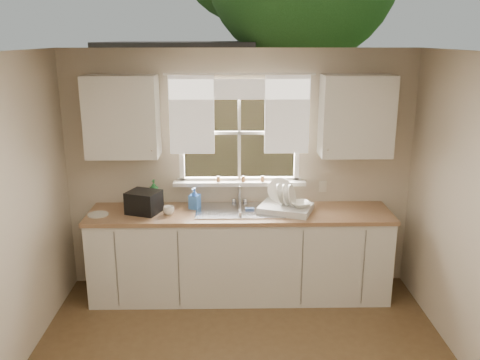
{
  "coord_description": "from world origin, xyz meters",
  "views": [
    {
      "loc": [
        -0.09,
        -3.13,
        2.6
      ],
      "look_at": [
        0.0,
        1.65,
        1.25
      ],
      "focal_mm": 38.0,
      "sensor_mm": 36.0,
      "label": 1
    }
  ],
  "objects_px": {
    "soap_bottle_a": "(154,193)",
    "black_appliance": "(144,202)",
    "cup": "(169,211)",
    "dish_rack": "(285,205)"
  },
  "relations": [
    {
      "from": "dish_rack",
      "to": "soap_bottle_a",
      "type": "height_order",
      "value": "dish_rack"
    },
    {
      "from": "cup",
      "to": "black_appliance",
      "type": "xyz_separation_m",
      "value": [
        -0.25,
        0.06,
        0.07
      ]
    },
    {
      "from": "dish_rack",
      "to": "soap_bottle_a",
      "type": "xyz_separation_m",
      "value": [
        -1.34,
        0.2,
        0.08
      ]
    },
    {
      "from": "soap_bottle_a",
      "to": "dish_rack",
      "type": "bearing_deg",
      "value": -0.28
    },
    {
      "from": "dish_rack",
      "to": "cup",
      "type": "height_order",
      "value": "dish_rack"
    },
    {
      "from": "soap_bottle_a",
      "to": "cup",
      "type": "height_order",
      "value": "soap_bottle_a"
    },
    {
      "from": "soap_bottle_a",
      "to": "black_appliance",
      "type": "relative_size",
      "value": 0.92
    },
    {
      "from": "cup",
      "to": "dish_rack",
      "type": "bearing_deg",
      "value": -8.15
    },
    {
      "from": "dish_rack",
      "to": "soap_bottle_a",
      "type": "relative_size",
      "value": 2.16
    },
    {
      "from": "black_appliance",
      "to": "dish_rack",
      "type": "bearing_deg",
      "value": 21.68
    }
  ]
}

